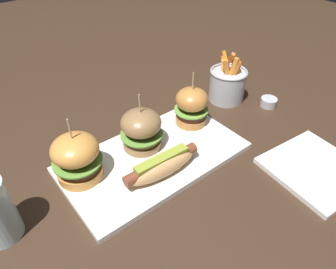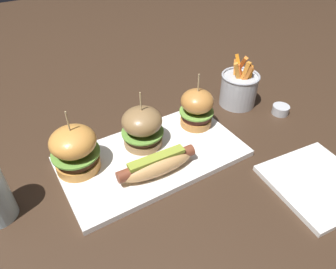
# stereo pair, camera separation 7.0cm
# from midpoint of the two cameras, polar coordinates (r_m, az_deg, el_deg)

# --- Properties ---
(ground_plane) EXTENTS (3.00, 3.00, 0.00)m
(ground_plane) POSITION_cam_midpoint_polar(r_m,az_deg,el_deg) (0.72, -5.37, -4.78)
(ground_plane) COLOR #382619
(platter_main) EXTENTS (0.41, 0.23, 0.01)m
(platter_main) POSITION_cam_midpoint_polar(r_m,az_deg,el_deg) (0.71, -5.41, -4.37)
(platter_main) COLOR white
(platter_main) RESTS_ON ground
(hot_dog) EXTENTS (0.18, 0.06, 0.05)m
(hot_dog) POSITION_cam_midpoint_polar(r_m,az_deg,el_deg) (0.65, -4.26, -5.75)
(hot_dog) COLOR tan
(hot_dog) RESTS_ON platter_main
(slider_left) EXTENTS (0.10, 0.10, 0.15)m
(slider_left) POSITION_cam_midpoint_polar(r_m,az_deg,el_deg) (0.66, -19.41, -4.12)
(slider_left) COLOR #D38C3E
(slider_left) RESTS_ON platter_main
(slider_center) EXTENTS (0.10, 0.10, 0.14)m
(slider_center) POSITION_cam_midpoint_polar(r_m,az_deg,el_deg) (0.71, -7.44, 1.05)
(slider_center) COLOR olive
(slider_center) RESTS_ON platter_main
(slider_right) EXTENTS (0.09, 0.09, 0.14)m
(slider_right) POSITION_cam_midpoint_polar(r_m,az_deg,el_deg) (0.77, 1.78, 5.18)
(slider_right) COLOR #BB7939
(slider_right) RESTS_ON platter_main
(fries_bucket) EXTENTS (0.11, 0.11, 0.14)m
(fries_bucket) POSITION_cam_midpoint_polar(r_m,az_deg,el_deg) (0.91, 8.71, 9.15)
(fries_bucket) COLOR #B7BABF
(fries_bucket) RESTS_ON ground
(sauce_ramekin) EXTENTS (0.05, 0.05, 0.02)m
(sauce_ramekin) POSITION_cam_midpoint_polar(r_m,az_deg,el_deg) (0.92, 16.00, 5.72)
(sauce_ramekin) COLOR #B7BABF
(sauce_ramekin) RESTS_ON ground
(side_plate) EXTENTS (0.21, 0.21, 0.01)m
(side_plate) POSITION_cam_midpoint_polar(r_m,az_deg,el_deg) (0.74, 23.16, -6.01)
(side_plate) COLOR white
(side_plate) RESTS_ON ground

